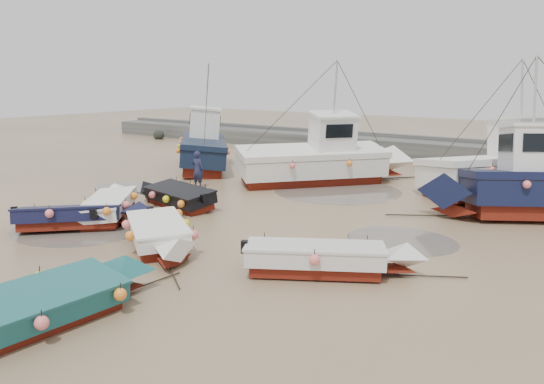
{
  "coord_description": "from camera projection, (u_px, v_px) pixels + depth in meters",
  "views": [
    {
      "loc": [
        12.82,
        -12.5,
        5.35
      ],
      "look_at": [
        1.97,
        2.31,
        1.4
      ],
      "focal_mm": 35.0,
      "sensor_mm": 36.0,
      "label": 1
    }
  ],
  "objects": [
    {
      "name": "ground",
      "position": [
        187.0,
        236.0,
        18.39
      ],
      "size": [
        120.0,
        120.0,
        0.0
      ],
      "primitive_type": "plane",
      "color": "#9C805B",
      "rests_on": "ground"
    },
    {
      "name": "seawall",
      "position": [
        422.0,
        150.0,
        35.57
      ],
      "size": [
        60.0,
        4.92,
        1.5
      ],
      "color": "#63645F",
      "rests_on": "ground"
    },
    {
      "name": "puddle_a",
      "position": [
        83.0,
        227.0,
        19.44
      ],
      "size": [
        5.05,
        5.05,
        0.01
      ],
      "primitive_type": "cylinder",
      "color": "#635A51",
      "rests_on": "ground"
    },
    {
      "name": "puddle_b",
      "position": [
        402.0,
        240.0,
        17.86
      ],
      "size": [
        3.78,
        3.78,
        0.01
      ],
      "primitive_type": "cylinder",
      "color": "#635A51",
      "rests_on": "ground"
    },
    {
      "name": "puddle_c",
      "position": [
        128.0,
        188.0,
        26.39
      ],
      "size": [
        3.81,
        3.81,
        0.01
      ],
      "primitive_type": "cylinder",
      "color": "#635A51",
      "rests_on": "ground"
    },
    {
      "name": "puddle_d",
      "position": [
        337.0,
        191.0,
        25.72
      ],
      "size": [
        6.2,
        6.2,
        0.01
      ],
      "primitive_type": "cylinder",
      "color": "#635A51",
      "rests_on": "ground"
    },
    {
      "name": "dinghy_0",
      "position": [
        111.0,
        203.0,
        20.91
      ],
      "size": [
        4.68,
        5.36,
        1.43
      ],
      "rotation": [
        0.0,
        0.0,
        0.7
      ],
      "color": "#66190B",
      "rests_on": "ground"
    },
    {
      "name": "dinghy_1",
      "position": [
        80.0,
        214.0,
        19.14
      ],
      "size": [
        4.66,
        4.82,
        1.43
      ],
      "rotation": [
        0.0,
        0.0,
        -0.76
      ],
      "color": "#66190B",
      "rests_on": "ground"
    },
    {
      "name": "dinghy_2",
      "position": [
        55.0,
        296.0,
        11.91
      ],
      "size": [
        2.3,
        5.92,
        1.43
      ],
      "rotation": [
        0.0,
        0.0,
        -0.06
      ],
      "color": "#66190B",
      "rests_on": "ground"
    },
    {
      "name": "dinghy_3",
      "position": [
        328.0,
        256.0,
        14.65
      ],
      "size": [
        5.64,
        3.8,
        1.43
      ],
      "rotation": [
        0.0,
        0.0,
        -1.03
      ],
      "color": "#66190B",
      "rests_on": "ground"
    },
    {
      "name": "dinghy_4",
      "position": [
        176.0,
        193.0,
        22.59
      ],
      "size": [
        5.79,
        2.43,
        1.43
      ],
      "rotation": [
        0.0,
        0.0,
        1.37
      ],
      "color": "#66190B",
      "rests_on": "ground"
    },
    {
      "name": "dinghy_5",
      "position": [
        160.0,
        232.0,
        16.83
      ],
      "size": [
        5.23,
        3.94,
        1.43
      ],
      "rotation": [
        0.0,
        0.0,
        -2.17
      ],
      "color": "#66190B",
      "rests_on": "ground"
    },
    {
      "name": "cabin_boat_0",
      "position": [
        201.0,
        146.0,
        32.02
      ],
      "size": [
        7.98,
        8.29,
        6.22
      ],
      "rotation": [
        0.0,
        0.0,
        0.76
      ],
      "color": "#66190B",
      "rests_on": "ground"
    },
    {
      "name": "cabin_boat_1",
      "position": [
        323.0,
        158.0,
        27.42
      ],
      "size": [
        7.82,
        9.15,
        6.22
      ],
      "rotation": [
        0.0,
        0.0,
        -0.69
      ],
      "color": "#66190B",
      "rests_on": "ground"
    },
    {
      "name": "cabin_boat_2",
      "position": [
        540.0,
        185.0,
        20.32
      ],
      "size": [
        8.92,
        6.28,
        6.22
      ],
      "rotation": [
        0.0,
        0.0,
        2.14
      ],
      "color": "#66190B",
      "rests_on": "ground"
    },
    {
      "name": "cabin_boat_3",
      "position": [
        516.0,
        168.0,
        24.37
      ],
      "size": [
        7.64,
        9.42,
        6.22
      ],
      "rotation": [
        0.0,
        0.0,
        -0.64
      ],
      "color": "#66190B",
      "rests_on": "ground"
    },
    {
      "name": "person",
      "position": [
        198.0,
        188.0,
        26.31
      ],
      "size": [
        0.7,
        0.47,
        1.86
      ],
      "primitive_type": "imported",
      "rotation": [
        0.0,
        0.0,
        3.18
      ],
      "color": "#1D1F3E",
      "rests_on": "ground"
    }
  ]
}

